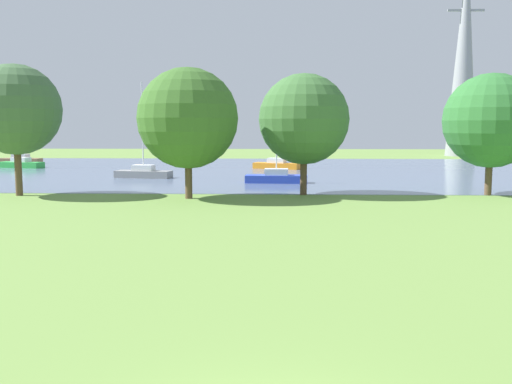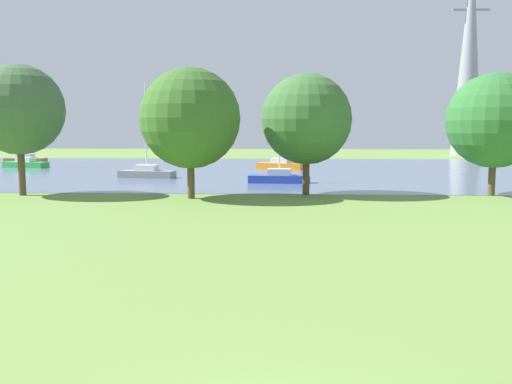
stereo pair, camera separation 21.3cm
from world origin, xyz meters
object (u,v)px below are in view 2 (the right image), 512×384
Objects in this scene: sailboat_gray at (147,172)px; tree_west_far at (190,118)px; tree_mid_shore at (307,119)px; sailboat_blue at (279,177)px; tree_east_near at (19,110)px; sailboat_brown at (26,159)px; sailboat_orange at (280,165)px; tree_east_far at (495,121)px; electricity_pylon at (469,52)px; sailboat_green at (26,163)px.

tree_west_far is at bearing -66.18° from sailboat_gray.
tree_west_far is at bearing -162.67° from tree_mid_shore.
sailboat_blue is at bearing 103.37° from tree_mid_shore.
tree_east_near reaches higher than tree_mid_shore.
sailboat_brown reaches higher than sailboat_orange.
tree_east_far is 0.26× the size of electricity_pylon.
sailboat_brown is 31.01m from sailboat_orange.
tree_west_far is at bearing -51.83° from sailboat_brown.
sailboat_brown is 0.88× the size of tree_west_far.
sailboat_blue is at bearing -29.05° from sailboat_green.
sailboat_gray is at bearing -35.34° from sailboat_green.
sailboat_brown is 0.23× the size of electricity_pylon.
tree_west_far is 7.47m from tree_mid_shore.
sailboat_green is 33.23m from tree_west_far.
tree_east_far is (11.88, 0.21, -0.10)m from tree_mid_shore.
tree_west_far is (24.82, -31.58, 4.44)m from sailboat_brown.
tree_east_far reaches higher than sailboat_blue.
sailboat_blue is 0.68× the size of tree_east_far.
sailboat_green is 0.85× the size of tree_west_far.
tree_west_far reaches higher than sailboat_orange.
sailboat_brown is at bearing 136.34° from sailboat_gray.
tree_east_near reaches higher than sailboat_orange.
sailboat_brown reaches higher than sailboat_blue.
tree_east_far is at bearing -105.27° from electricity_pylon.
electricity_pylon is (53.95, 26.12, 14.45)m from sailboat_green.
sailboat_blue is 30.95m from sailboat_green.
sailboat_orange is at bearing 90.05° from sailboat_blue.
sailboat_orange is 22.61m from tree_mid_shore.
sailboat_green is at bearing 131.24° from tree_west_far.
sailboat_orange is 26.18m from tree_east_far.
electricity_pylon reaches higher than tree_east_far.
sailboat_green is 0.87× the size of tree_mid_shore.
sailboat_brown is at bearing 137.43° from tree_mid_shore.
sailboat_gray reaches higher than tree_mid_shore.
tree_mid_shore reaches higher than sailboat_brown.
tree_east_near is at bearing -131.04° from electricity_pylon.
sailboat_green is at bearing -65.45° from sailboat_brown.
electricity_pylon is at bearing 56.83° from sailboat_blue.
sailboat_green is 0.83× the size of sailboat_gray.
electricity_pylon is (38.27, 37.24, 14.43)m from sailboat_gray.
electricity_pylon reaches higher than sailboat_gray.
sailboat_orange is 0.70× the size of tree_mid_shore.
tree_east_far is (43.84, -29.14, 4.30)m from sailboat_brown.
sailboat_orange is at bearing 94.65° from tree_mid_shore.
sailboat_gray is (-11.37, 3.91, 0.03)m from sailboat_blue.
sailboat_gray is 27.77m from tree_east_far.
tree_east_far is (25.04, -11.21, 4.29)m from sailboat_gray.
sailboat_green is 7.49m from sailboat_brown.
sailboat_gray is 1.04× the size of tree_mid_shore.
sailboat_green is 0.87× the size of tree_east_far.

